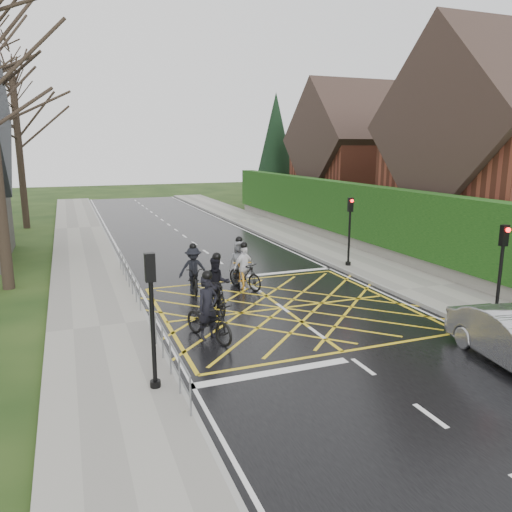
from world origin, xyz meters
TOP-DOWN VIEW (x-y plane):
  - ground at (0.00, 0.00)m, footprint 120.00×120.00m
  - road at (0.00, 0.00)m, footprint 9.00×80.00m
  - sidewalk_right at (6.00, 0.00)m, footprint 3.00×80.00m
  - sidewalk_left at (-6.00, 0.00)m, footprint 3.00×80.00m
  - stone_wall at (7.75, 6.00)m, footprint 0.50×38.00m
  - hedge at (7.75, 6.00)m, footprint 0.90×38.00m
  - house_far at (14.75, 18.00)m, footprint 9.80×8.80m
  - conifer at (10.75, 26.00)m, footprint 4.60×4.60m
  - tree_far at (-9.30, 22.00)m, footprint 8.40×8.40m
  - railing_south at (-4.65, -3.50)m, footprint 0.05×5.04m
  - railing_north at (-4.65, 4.00)m, footprint 0.05×6.04m
  - traffic_light_ne at (5.10, 4.20)m, footprint 0.24×0.31m
  - traffic_light_se at (5.10, -4.20)m, footprint 0.24×0.31m
  - traffic_light_sw at (-5.10, -4.50)m, footprint 0.24×0.31m
  - cyclist_rear at (-3.11, -1.81)m, footprint 1.43×2.20m
  - cyclist_back at (-2.16, 0.51)m, footprint 0.94×2.03m
  - cyclist_mid at (-2.33, 3.09)m, footprint 1.19×2.00m
  - cyclist_front at (-0.42, 2.73)m, footprint 1.17×1.90m
  - cyclist_lead at (-0.40, 3.35)m, footprint 1.05×2.11m

SIDE VIEW (x-z plane):
  - ground at x=0.00m, z-range 0.00..0.00m
  - road at x=0.00m, z-range 0.00..0.01m
  - sidewalk_right at x=6.00m, z-range 0.00..0.15m
  - sidewalk_left at x=-6.00m, z-range 0.00..0.15m
  - stone_wall at x=7.75m, z-range 0.00..0.70m
  - cyclist_rear at x=-3.11m, z-range -0.35..1.66m
  - cyclist_lead at x=-0.40m, z-range -0.30..1.66m
  - cyclist_front at x=-0.42m, z-range -0.24..1.60m
  - cyclist_mid at x=-2.33m, z-range -0.25..1.62m
  - cyclist_back at x=-2.16m, z-range -0.24..1.76m
  - railing_south at x=-4.65m, z-range 0.27..1.29m
  - railing_north at x=-4.65m, z-range 0.27..1.30m
  - traffic_light_ne at x=5.10m, z-range 0.06..3.27m
  - traffic_light_se at x=5.10m, z-range 0.06..3.27m
  - traffic_light_sw at x=-5.10m, z-range 0.06..3.27m
  - hedge at x=7.75m, z-range 0.70..3.50m
  - house_far at x=14.75m, z-range -0.79..9.51m
  - conifer at x=10.75m, z-range -0.01..9.99m
  - tree_far at x=-9.30m, z-range 1.99..12.39m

